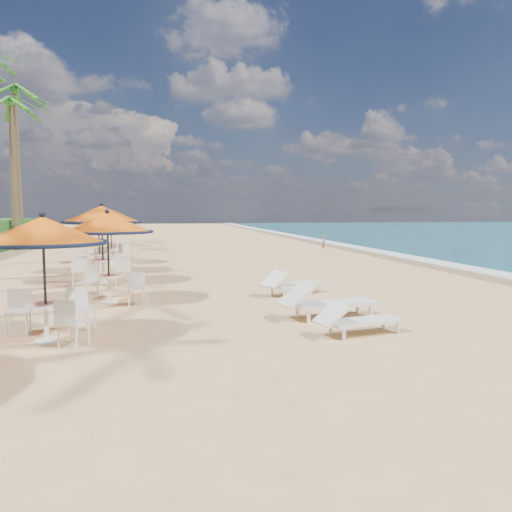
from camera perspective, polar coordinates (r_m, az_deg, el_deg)
The scene contains 14 objects.
ground at distance 10.46m, azimuth 7.56°, elevation -8.10°, with size 160.00×160.00×0.00m, color tan.
foam_strip at distance 23.45m, azimuth 21.29°, elevation -0.98°, with size 1.20×140.00×0.04m, color white.
wetsand_band at distance 22.98m, azimuth 19.40°, elevation -1.05°, with size 1.40×140.00×0.02m, color olive.
station_0 at distance 9.84m, azimuth -22.94°, elevation 1.03°, with size 2.30×2.30×2.40m.
station_1 at distance 13.47m, azimuth -16.56°, elevation 2.71°, with size 2.34×2.34×2.44m.
station_2 at distance 17.02m, azimuth -17.24°, elevation 3.76°, with size 2.55×2.55×2.66m.
station_3 at distance 20.07m, azimuth -17.70°, elevation 3.42°, with size 2.42×2.42×2.53m.
station_4 at distance 23.46m, azimuth -16.13°, elevation 3.36°, with size 2.25×2.25×2.34m.
lounger_near at distance 9.90m, azimuth 11.44°, elevation -7.14°, with size 1.88×0.94×0.64m.
lounger_mid at distance 11.28m, azimuth 7.90°, elevation -5.19°, with size 2.30×1.04×0.80m.
lounger_far at distance 14.25m, azimuth 4.06°, elevation -3.11°, with size 2.07×1.47×0.72m.
palm_6 at distance 33.95m, azimuth -26.24°, elevation 14.69°, with size 5.00×5.00×9.06m.
palm_7 at distance 37.47m, azimuth -25.84°, elevation 15.83°, with size 5.00×5.00×10.48m.
person at distance 30.43m, azimuth 7.73°, elevation 1.62°, with size 0.36×0.24×0.98m, color brown.
Camera 1 is at (-3.32, -9.62, 2.41)m, focal length 35.00 mm.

